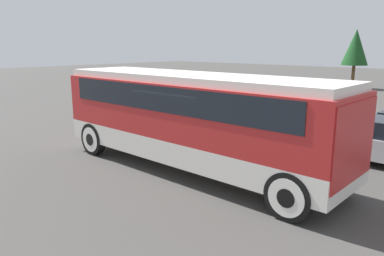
% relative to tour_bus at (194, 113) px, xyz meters
% --- Properties ---
extents(ground_plane, '(120.00, 120.00, 0.00)m').
position_rel_tour_bus_xyz_m(ground_plane, '(-0.10, -0.00, -1.78)').
color(ground_plane, '#423F3D').
extents(tour_bus, '(9.56, 2.51, 2.95)m').
position_rel_tour_bus_xyz_m(tour_bus, '(0.00, 0.00, 0.00)').
color(tour_bus, silver).
rests_on(tour_bus, ground_plane).
extents(parked_car_near, '(4.71, 1.86, 1.42)m').
position_rel_tour_bus_xyz_m(parked_car_near, '(-3.41, 4.70, -1.06)').
color(parked_car_near, '#7A6B5B').
rests_on(parked_car_near, ground_plane).
extents(tree_left, '(2.28, 2.28, 5.21)m').
position_rel_tour_bus_xyz_m(tree_left, '(-4.86, 26.59, 1.83)').
color(tree_left, brown).
rests_on(tree_left, ground_plane).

